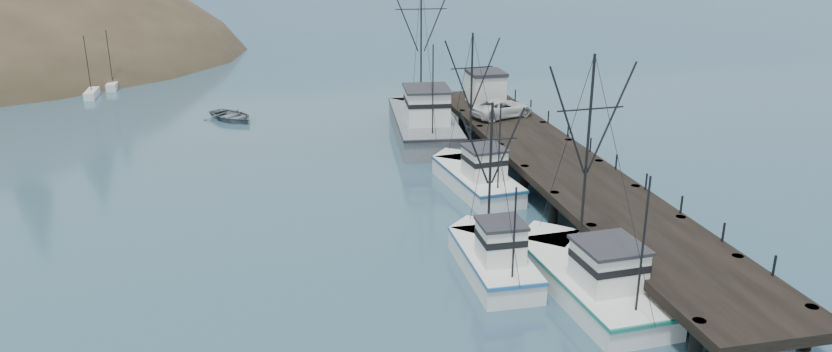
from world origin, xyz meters
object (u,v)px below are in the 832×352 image
at_px(pier_shed, 486,87).
at_px(work_vessel, 423,122).
at_px(pier, 562,168).
at_px(trawler_near, 589,277).
at_px(trawler_mid, 492,257).
at_px(trawler_far, 475,177).
at_px(pickup_truck, 502,108).
at_px(motorboat, 232,120).

bearing_deg(pier_shed, work_vessel, -160.14).
relative_size(pier, work_vessel, 2.72).
height_order(trawler_near, work_vessel, work_vessel).
bearing_deg(trawler_mid, pier, 51.77).
bearing_deg(trawler_mid, work_vessel, 85.10).
relative_size(pier, pier_shed, 13.75).
bearing_deg(trawler_mid, trawler_far, 77.34).
bearing_deg(pickup_truck, pier_shed, -21.16).
bearing_deg(trawler_mid, trawler_near, -38.55).
xyz_separation_m(work_vessel, motorboat, (-15.67, 8.74, -1.23)).
distance_m(pier, pier_shed, 17.15).
bearing_deg(trawler_mid, pickup_truck, 70.37).
bearing_deg(pickup_truck, motorboat, 42.99).
height_order(trawler_near, pier_shed, trawler_near).
relative_size(trawler_mid, work_vessel, 0.56).
bearing_deg(pier, trawler_mid, -128.23).
bearing_deg(pier_shed, motorboat, 163.19).
distance_m(pier, pickup_truck, 12.25).
xyz_separation_m(pier, pier_shed, (0.09, 17.07, 1.73)).
relative_size(trawler_far, motorboat, 2.03).
distance_m(trawler_mid, work_vessel, 25.28).
relative_size(work_vessel, pickup_truck, 3.06).
xyz_separation_m(trawler_mid, work_vessel, (2.16, 25.19, 0.41)).
relative_size(pier_shed, motorboat, 0.61).
bearing_deg(trawler_mid, pier_shed, 73.31).
height_order(pier, motorboat, pier).
distance_m(pier_shed, motorboat, 22.94).
xyz_separation_m(trawler_far, motorboat, (-16.25, 21.74, -0.82)).
xyz_separation_m(trawler_mid, pickup_truck, (8.03, 22.50, 1.92)).
xyz_separation_m(trawler_far, work_vessel, (-0.58, 13.00, 0.41)).
xyz_separation_m(trawler_near, trawler_mid, (-3.88, 3.10, -0.00)).
bearing_deg(pier, trawler_near, -107.53).
distance_m(trawler_mid, trawler_far, 12.49).
bearing_deg(trawler_near, motorboat, 115.17).
bearing_deg(trawler_far, pier_shed, 70.20).
bearing_deg(trawler_far, trawler_near, -85.71).
bearing_deg(pier_shed, trawler_far, -109.80).
bearing_deg(trawler_near, pier_shed, 81.93).
height_order(trawler_near, pickup_truck, trawler_near).
relative_size(trawler_near, trawler_mid, 1.30).
height_order(trawler_mid, trawler_far, trawler_far).
relative_size(trawler_mid, motorboat, 1.74).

